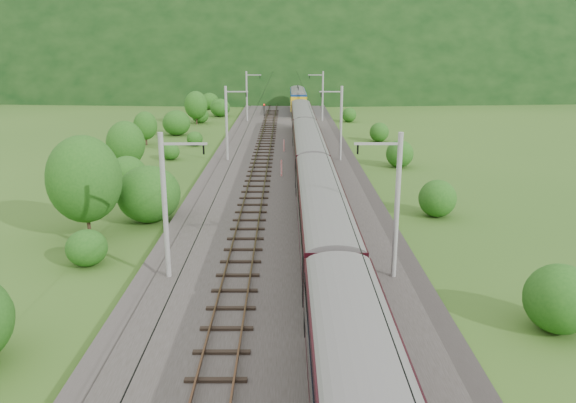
{
  "coord_description": "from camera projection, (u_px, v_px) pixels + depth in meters",
  "views": [
    {
      "loc": [
        0.31,
        -28.69,
        12.74
      ],
      "look_at": [
        0.4,
        7.03,
        2.6
      ],
      "focal_mm": 35.0,
      "sensor_mm": 36.0,
      "label": 1
    }
  ],
  "objects": [
    {
      "name": "ground",
      "position": [
        281.0,
        281.0,
        31.08
      ],
      "size": [
        600.0,
        600.0,
        0.0
      ],
      "primitive_type": "plane",
      "color": "#2A5019",
      "rests_on": "ground"
    },
    {
      "name": "railbed",
      "position": [
        282.0,
        223.0,
        40.66
      ],
      "size": [
        14.0,
        220.0,
        0.3
      ],
      "primitive_type": "cube",
      "color": "#38332D",
      "rests_on": "ground"
    },
    {
      "name": "track_left",
      "position": [
        249.0,
        220.0,
        40.59
      ],
      "size": [
        2.4,
        220.0,
        0.27
      ],
      "color": "#503422",
      "rests_on": "railbed"
    },
    {
      "name": "track_right",
      "position": [
        316.0,
        220.0,
        40.6
      ],
      "size": [
        2.4,
        220.0,
        0.27
      ],
      "color": "#503422",
      "rests_on": "railbed"
    },
    {
      "name": "catenary_left",
      "position": [
        227.0,
        122.0,
        60.62
      ],
      "size": [
        2.54,
        192.28,
        8.0
      ],
      "color": "gray",
      "rests_on": "railbed"
    },
    {
      "name": "catenary_right",
      "position": [
        340.0,
        122.0,
        60.65
      ],
      "size": [
        2.54,
        192.28,
        8.0
      ],
      "color": "gray",
      "rests_on": "railbed"
    },
    {
      "name": "overhead_wires",
      "position": [
        282.0,
        127.0,
        38.76
      ],
      "size": [
        4.83,
        198.0,
        0.03
      ],
      "color": "black",
      "rests_on": "ground"
    },
    {
      "name": "mountain_main",
      "position": [
        286.0,
        69.0,
        281.2
      ],
      "size": [
        504.0,
        360.0,
        244.0
      ],
      "primitive_type": "ellipsoid",
      "color": "black",
      "rests_on": "ground"
    },
    {
      "name": "mountain_ridge",
      "position": [
        76.0,
        66.0,
        319.39
      ],
      "size": [
        336.0,
        280.0,
        132.0
      ],
      "primitive_type": "ellipsoid",
      "color": "black",
      "rests_on": "ground"
    },
    {
      "name": "train",
      "position": [
        322.0,
        206.0,
        33.32
      ],
      "size": [
        2.82,
        154.72,
        4.89
      ],
      "color": "black",
      "rests_on": "ground"
    },
    {
      "name": "hazard_post_near",
      "position": [
        281.0,
        168.0,
        54.04
      ],
      "size": [
        0.17,
        0.17,
        1.58
      ],
      "primitive_type": "cylinder",
      "color": "red",
      "rests_on": "railbed"
    },
    {
      "name": "hazard_post_far",
      "position": [
        284.0,
        146.0,
        66.29
      ],
      "size": [
        0.15,
        0.15,
        1.42
      ],
      "primitive_type": "cylinder",
      "color": "red",
      "rests_on": "railbed"
    },
    {
      "name": "signal",
      "position": [
        264.0,
        109.0,
        97.81
      ],
      "size": [
        0.24,
        0.24,
        2.15
      ],
      "color": "black",
      "rests_on": "railbed"
    },
    {
      "name": "vegetation_left",
      "position": [
        115.0,
        175.0,
        45.5
      ],
      "size": [
        11.85,
        145.19,
        6.98
      ],
      "color": "#205216",
      "rests_on": "ground"
    },
    {
      "name": "vegetation_right",
      "position": [
        456.0,
        217.0,
        38.33
      ],
      "size": [
        5.8,
        108.09,
        2.87
      ],
      "color": "#205216",
      "rests_on": "ground"
    }
  ]
}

